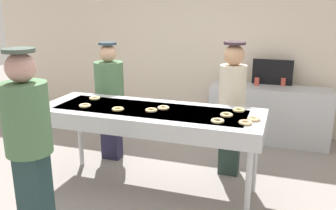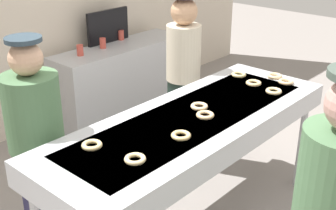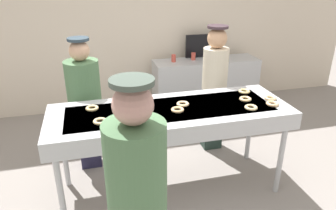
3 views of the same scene
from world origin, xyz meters
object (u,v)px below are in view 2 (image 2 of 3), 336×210
fryer_conveyor (192,127)px  plain_donut_1 (92,145)px  plain_donut_6 (274,91)px  plain_donut_5 (254,83)px  plain_donut_0 (181,135)px  plain_donut_8 (135,159)px  plain_donut_9 (239,75)px  prep_counter (122,79)px  menu_display (108,26)px  plain_donut_7 (205,115)px  paper_cup_1 (121,35)px  paper_cup_0 (80,50)px  plain_donut_4 (286,82)px  worker_baker (183,72)px  plain_donut_2 (275,76)px  plain_donut_3 (199,106)px  worker_assistant (36,133)px  paper_cup_2 (103,43)px

fryer_conveyor → plain_donut_1: (-0.75, 0.17, 0.10)m
plain_donut_1 → plain_donut_6: (1.52, -0.37, 0.00)m
plain_donut_5 → plain_donut_0: bearing=-171.8°
fryer_conveyor → plain_donut_8: bearing=-168.5°
plain_donut_0 → plain_donut_9: (1.20, 0.37, 0.00)m
plain_donut_9 → prep_counter: size_ratio=0.07×
plain_donut_0 → menu_display: bearing=58.6°
plain_donut_7 → prep_counter: (1.09, 2.08, -0.55)m
fryer_conveyor → paper_cup_1: (1.31, 2.18, 0.03)m
plain_donut_0 → paper_cup_0: size_ratio=1.08×
plain_donut_4 → plain_donut_5: same height
worker_baker → plain_donut_6: bearing=87.1°
plain_donut_5 → worker_baker: size_ratio=0.08×
plain_donut_2 → plain_donut_6: 0.36m
plain_donut_5 → menu_display: bearing=81.5°
plain_donut_3 → menu_display: menu_display is taller
plain_donut_0 → paper_cup_1: bearing=55.3°
plain_donut_3 → plain_donut_4: 0.91m
plain_donut_2 → plain_donut_7: size_ratio=1.00×
plain_donut_1 → plain_donut_8: (0.06, -0.31, 0.00)m
plain_donut_1 → plain_donut_5: 1.58m
fryer_conveyor → plain_donut_0: size_ratio=18.88×
prep_counter → plain_donut_1: bearing=-136.0°
plain_donut_3 → worker_assistant: (-0.97, 0.63, -0.07)m
plain_donut_4 → paper_cup_0: 2.25m
plain_donut_5 → plain_donut_9: (0.09, 0.21, 0.00)m
paper_cup_1 → menu_display: menu_display is taller
plain_donut_3 → worker_assistant: worker_assistant is taller
plain_donut_1 → worker_baker: 1.61m
plain_donut_7 → worker_assistant: size_ratio=0.08×
fryer_conveyor → plain_donut_9: (0.91, 0.22, 0.10)m
fryer_conveyor → plain_donut_5: 0.82m
plain_donut_9 → menu_display: menu_display is taller
worker_baker → paper_cup_0: 1.32m
plain_donut_0 → worker_baker: size_ratio=0.08×
plain_donut_5 → plain_donut_2: bearing=-9.0°
plain_donut_4 → worker_baker: worker_baker is taller
worker_assistant → plain_donut_8: bearing=89.9°
plain_donut_4 → menu_display: 2.38m
plain_donut_1 → plain_donut_4: size_ratio=1.00×
plain_donut_3 → plain_donut_4: same height
plain_donut_1 → prep_counter: size_ratio=0.07×
plain_donut_2 → plain_donut_3: (-0.94, 0.08, 0.00)m
plain_donut_7 → plain_donut_9: same height
paper_cup_1 → plain_donut_4: bearing=-97.1°
paper_cup_0 → paper_cup_2: size_ratio=1.00×
plain_donut_6 → plain_donut_1: bearing=166.2°
plain_donut_3 → prep_counter: plain_donut_3 is taller
plain_donut_3 → fryer_conveyor: bearing=-160.4°
plain_donut_5 → plain_donut_7: (-0.77, -0.09, 0.00)m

